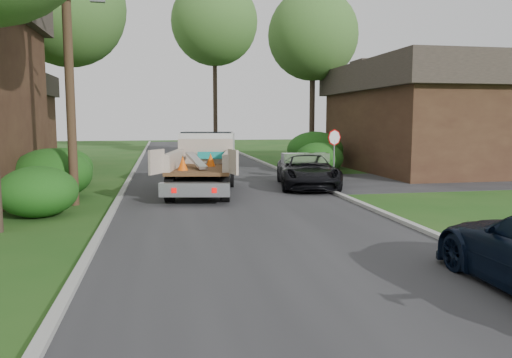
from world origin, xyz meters
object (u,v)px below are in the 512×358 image
object	(u,v)px
stop_sign	(334,145)
flatbed_truck	(205,159)
tree_left_far	(67,8)
tree_center_far	(214,22)
black_pickup	(307,171)
house_right	(434,115)
utility_pole	(69,50)
tree_right_far	(313,35)

from	to	relation	value
stop_sign	flatbed_truck	xyz separation A→B (m)	(-5.98, -1.16, -0.47)
stop_sign	tree_left_far	size ratio (longest dim) A/B	0.20
tree_center_far	black_pickup	bearing A→B (deg)	-85.87
house_right	black_pickup	distance (m)	11.51
tree_left_far	flatbed_truck	size ratio (longest dim) A/B	1.83
utility_pole	flatbed_truck	size ratio (longest dim) A/B	1.50
house_right	tree_left_far	world-z (taller)	tree_left_far
black_pickup	house_right	bearing A→B (deg)	43.11
utility_pole	house_right	xyz separation A→B (m)	(18.48, 9.02, -2.01)
house_right	tree_right_far	world-z (taller)	tree_right_far
stop_sign	tree_right_far	world-z (taller)	tree_right_far
flatbed_truck	black_pickup	size ratio (longest dim) A/B	1.29
tree_left_far	black_pickup	xyz separation A→B (m)	(11.10, -9.18, -8.26)
black_pickup	flatbed_truck	bearing A→B (deg)	-170.41
stop_sign	tree_center_far	bearing A→B (deg)	98.66
tree_center_far	flatbed_truck	distance (m)	24.34
tree_right_far	black_pickup	distance (m)	14.96
tree_right_far	black_pickup	size ratio (longest dim) A/B	2.23
flatbed_truck	utility_pole	bearing A→B (deg)	-138.47
utility_pole	black_pickup	world-z (taller)	utility_pole
tree_left_far	tree_center_far	world-z (taller)	tree_center_far
tree_right_far	flatbed_truck	world-z (taller)	tree_right_far
utility_pole	tree_left_far	xyz separation A→B (m)	(-2.02, 12.02, 3.81)
stop_sign	house_right	distance (m)	9.37
house_right	tree_right_far	xyz separation A→B (m)	(-5.50, 6.00, 5.32)
tree_right_far	flatbed_truck	xyz separation A→B (m)	(-8.28, -12.16, -7.18)
tree_center_far	flatbed_truck	xyz separation A→B (m)	(-2.78, -22.16, -9.68)
house_right	tree_left_far	bearing A→B (deg)	171.67
tree_right_far	tree_center_far	size ratio (longest dim) A/B	0.79
tree_left_far	tree_center_far	distance (m)	16.22
utility_pole	house_right	bearing A→B (deg)	26.01
stop_sign	tree_left_far	bearing A→B (deg)	147.79
utility_pole	flatbed_truck	world-z (taller)	utility_pole
tree_center_far	house_right	bearing A→B (deg)	-55.49
tree_right_far	tree_left_far	bearing A→B (deg)	-168.69
tree_left_far	flatbed_truck	world-z (taller)	tree_left_far
house_right	tree_center_far	size ratio (longest dim) A/B	0.89
stop_sign	black_pickup	xyz separation A→B (m)	(-1.60, -1.18, -1.06)
black_pickup	utility_pole	bearing A→B (deg)	-152.82
tree_center_far	tree_left_far	bearing A→B (deg)	-126.16
black_pickup	tree_left_far	bearing A→B (deg)	150.22
tree_right_far	black_pickup	bearing A→B (deg)	-107.76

